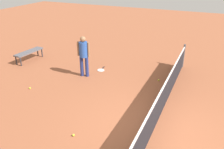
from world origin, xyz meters
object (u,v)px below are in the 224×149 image
(tennis_racket_near_player, at_px, (101,70))
(tennis_ball_by_net, at_px, (73,135))
(tennis_ball_near_player, at_px, (30,88))
(courtside_bench, at_px, (29,53))
(player_near_side, at_px, (84,53))
(tennis_ball_midcourt, at_px, (159,80))

(tennis_racket_near_player, height_order, tennis_ball_by_net, tennis_ball_by_net)
(tennis_ball_near_player, xyz_separation_m, courtside_bench, (-2.26, -2.01, 0.38))
(tennis_racket_near_player, bearing_deg, tennis_ball_near_player, -31.98)
(player_near_side, bearing_deg, tennis_ball_midcourt, 105.36)
(tennis_racket_near_player, bearing_deg, courtside_bench, -84.02)
(tennis_racket_near_player, xyz_separation_m, courtside_bench, (0.38, -3.66, 0.40))
(tennis_ball_near_player, xyz_separation_m, tennis_ball_midcourt, (-2.65, 4.23, 0.00))
(tennis_ball_near_player, height_order, courtside_bench, courtside_bench)
(tennis_ball_by_net, bearing_deg, tennis_ball_midcourt, 163.31)
(player_near_side, relative_size, tennis_ball_near_player, 25.76)
(tennis_ball_midcourt, distance_m, courtside_bench, 6.26)
(player_near_side, distance_m, tennis_racket_near_player, 1.33)
(player_near_side, xyz_separation_m, tennis_ball_near_player, (1.84, -1.29, -0.98))
(player_near_side, xyz_separation_m, courtside_bench, (-0.42, -3.30, -0.59))
(tennis_racket_near_player, bearing_deg, tennis_ball_by_net, 16.94)
(player_near_side, height_order, tennis_racket_near_player, player_near_side)
(tennis_ball_by_net, bearing_deg, tennis_ball_near_player, -118.68)
(tennis_ball_near_player, distance_m, tennis_ball_midcourt, 4.99)
(tennis_ball_near_player, bearing_deg, tennis_ball_midcourt, 122.05)
(tennis_ball_near_player, relative_size, tennis_ball_midcourt, 1.00)
(tennis_ball_by_net, relative_size, courtside_bench, 0.04)
(tennis_racket_near_player, relative_size, courtside_bench, 0.39)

